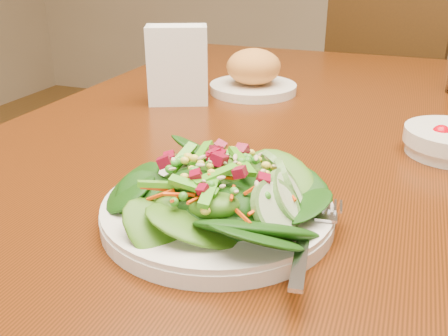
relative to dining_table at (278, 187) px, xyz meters
The scene contains 5 objects.
dining_table is the anchor object (origin of this frame).
chair_far 1.08m from the dining_table, 83.17° to the left, with size 0.52×0.52×0.90m.
salad_plate 0.33m from the dining_table, 86.75° to the right, with size 0.26×0.25×0.07m.
bread_plate 0.27m from the dining_table, 118.61° to the left, with size 0.18×0.18×0.09m.
napkin_holder 0.30m from the dining_table, 158.21° to the left, with size 0.13×0.10×0.14m.
Camera 1 is at (0.18, -0.74, 1.02)m, focal length 40.00 mm.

